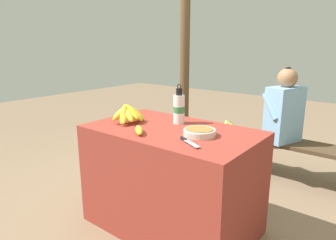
# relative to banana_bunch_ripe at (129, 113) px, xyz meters

# --- Properties ---
(ground_plane) EXTENTS (12.00, 12.00, 0.00)m
(ground_plane) POSITION_rel_banana_bunch_ripe_xyz_m (0.34, 0.07, -0.82)
(ground_plane) COLOR #846B51
(market_counter) EXTENTS (1.16, 0.70, 0.74)m
(market_counter) POSITION_rel_banana_bunch_ripe_xyz_m (0.34, 0.07, -0.44)
(market_counter) COLOR maroon
(market_counter) RESTS_ON ground_plane
(banana_bunch_ripe) EXTENTS (0.19, 0.28, 0.15)m
(banana_bunch_ripe) POSITION_rel_banana_bunch_ripe_xyz_m (0.00, 0.00, 0.00)
(banana_bunch_ripe) COLOR #4C381E
(banana_bunch_ripe) RESTS_ON market_counter
(serving_bowl) EXTENTS (0.20, 0.20, 0.05)m
(serving_bowl) POSITION_rel_banana_bunch_ripe_xyz_m (0.58, 0.05, -0.05)
(serving_bowl) COLOR silver
(serving_bowl) RESTS_ON market_counter
(water_bottle) EXTENTS (0.08, 0.08, 0.29)m
(water_bottle) POSITION_rel_banana_bunch_ripe_xyz_m (0.30, 0.21, 0.04)
(water_bottle) COLOR white
(water_bottle) RESTS_ON market_counter
(loose_banana_front) EXTENTS (0.16, 0.15, 0.05)m
(loose_banana_front) POSITION_rel_banana_bunch_ripe_xyz_m (0.25, -0.15, -0.05)
(loose_banana_front) COLOR yellow
(loose_banana_front) RESTS_ON market_counter
(knife) EXTENTS (0.19, 0.11, 0.02)m
(knife) POSITION_rel_banana_bunch_ripe_xyz_m (0.59, -0.11, -0.06)
(knife) COLOR #BCBCC1
(knife) RESTS_ON market_counter
(wooden_bench) EXTENTS (1.70, 0.32, 0.40)m
(wooden_bench) POSITION_rel_banana_bunch_ripe_xyz_m (0.55, 1.36, -0.47)
(wooden_bench) COLOR #4C3823
(wooden_bench) RESTS_ON ground_plane
(seated_vendor) EXTENTS (0.47, 0.43, 1.10)m
(seated_vendor) POSITION_rel_banana_bunch_ripe_xyz_m (0.66, 1.34, -0.19)
(seated_vendor) COLOR #564C60
(seated_vendor) RESTS_ON ground_plane
(banana_bunch_green) EXTENTS (0.16, 0.23, 0.12)m
(banana_bunch_green) POSITION_rel_banana_bunch_ripe_xyz_m (0.11, 1.36, -0.35)
(banana_bunch_green) COLOR #4C381E
(banana_bunch_green) RESTS_ON wooden_bench
(support_post_near) EXTENTS (0.12, 0.12, 2.41)m
(support_post_near) POSITION_rel_banana_bunch_ripe_xyz_m (-0.57, 1.51, 0.39)
(support_post_near) COLOR brown
(support_post_near) RESTS_ON ground_plane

